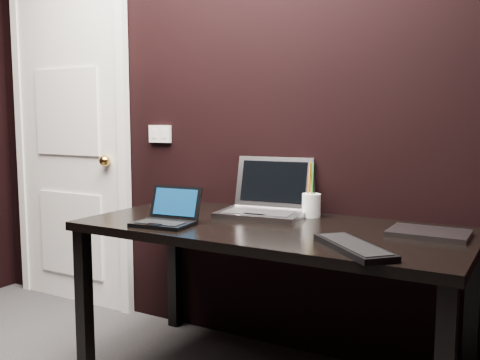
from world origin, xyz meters
The scene contains 11 objects.
wall_back centered at (0.00, 1.80, 1.30)m, with size 4.00×4.00×0.00m, color black.
door centered at (-1.35, 1.78, 1.04)m, with size 0.99×0.10×2.14m.
wall_switch centered at (-0.62, 1.79, 1.12)m, with size 0.15×0.02×0.10m.
desk centered at (0.30, 1.40, 0.66)m, with size 1.70×0.80×0.74m.
netbook centered at (-0.11, 1.18, 0.77)m, with size 0.27×0.25×0.16m.
silver_laptop centered at (0.17, 1.60, 0.79)m, with size 0.44×0.41×0.27m.
ext_keyboard centered at (0.76, 1.14, 0.75)m, with size 0.38×0.37×0.03m.
closed_laptop centered at (0.95, 1.53, 0.75)m, with size 0.31×0.22×0.02m.
desk_phone centered at (-0.41, 1.64, 0.77)m, with size 0.20×0.18×0.09m.
mobile_phone centered at (-0.40, 1.49, 0.78)m, with size 0.07×0.06×0.10m.
pen_cup centered at (0.38, 1.68, 0.80)m, with size 0.11×0.11×0.26m.
Camera 1 is at (1.34, -0.68, 1.21)m, focal length 40.00 mm.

